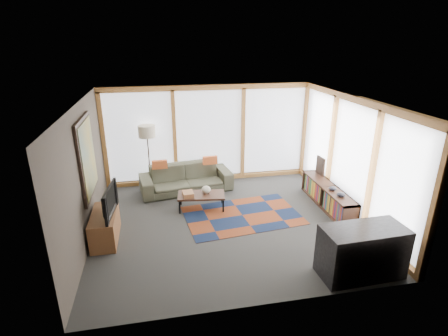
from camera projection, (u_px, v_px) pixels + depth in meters
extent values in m
plane|color=#292927|center=(228.00, 222.00, 7.47)|extent=(5.50, 5.50, 0.00)
cube|color=#423B31|center=(84.00, 175.00, 6.52)|extent=(0.04, 5.00, 2.60)
cube|color=#423B31|center=(265.00, 228.00, 4.72)|extent=(5.50, 0.04, 2.60)
cube|color=silver|center=(228.00, 101.00, 6.56)|extent=(5.50, 5.00, 0.04)
cube|color=white|center=(209.00, 134.00, 9.28)|extent=(5.30, 0.02, 2.35)
cube|color=white|center=(352.00, 157.00, 7.50)|extent=(0.02, 4.80, 2.35)
cube|color=black|center=(87.00, 157.00, 6.71)|extent=(0.05, 1.35, 1.55)
cube|color=gold|center=(88.00, 157.00, 6.72)|extent=(0.02, 1.20, 1.40)
cube|color=maroon|center=(242.00, 215.00, 7.76)|extent=(2.65, 1.87, 0.01)
imported|color=#3E4031|center=(186.00, 178.00, 8.92)|extent=(2.40, 1.21, 0.67)
cube|color=#D15C2A|center=(160.00, 164.00, 8.61)|extent=(0.38, 0.13, 0.21)
cube|color=#D15C2A|center=(210.00, 160.00, 8.91)|extent=(0.38, 0.13, 0.21)
cube|color=#996039|center=(188.00, 194.00, 7.88)|extent=(0.25, 0.31, 0.10)
ellipsoid|color=beige|center=(206.00, 190.00, 8.00)|extent=(0.23, 0.23, 0.18)
ellipsoid|color=black|center=(341.00, 195.00, 7.46)|extent=(0.21, 0.21, 0.09)
ellipsoid|color=black|center=(332.00, 189.00, 7.76)|extent=(0.21, 0.21, 0.09)
cube|color=black|center=(320.00, 166.00, 8.61)|extent=(0.07, 0.34, 0.45)
cube|color=brown|center=(105.00, 226.00, 6.77)|extent=(0.46, 1.11, 0.56)
imported|color=black|center=(105.00, 201.00, 6.55)|extent=(0.22, 0.98, 0.56)
cube|color=black|center=(362.00, 252.00, 5.71)|extent=(1.39, 0.69, 0.86)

